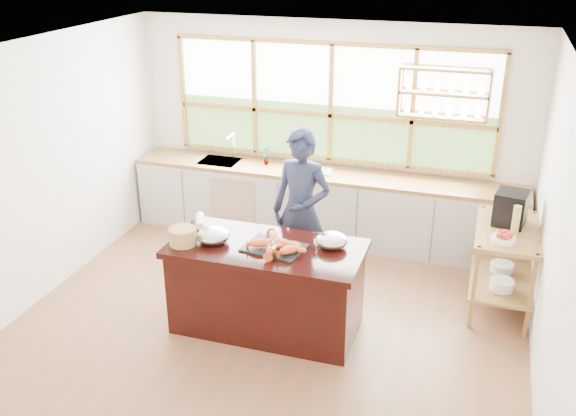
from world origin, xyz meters
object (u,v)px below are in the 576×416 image
at_px(island, 267,287).
at_px(cook, 301,211).
at_px(espresso_machine, 511,208).
at_px(wicker_basket, 183,236).

distance_m(island, cook, 1.00).
height_order(espresso_machine, wicker_basket, espresso_machine).
height_order(island, espresso_machine, espresso_machine).
xyz_separation_m(espresso_machine, wicker_basket, (-2.95, -1.44, -0.09)).
bearing_deg(espresso_machine, cook, -159.94).
xyz_separation_m(island, wicker_basket, (-0.76, -0.20, 0.53)).
relative_size(espresso_machine, wicker_basket, 1.33).
bearing_deg(island, wicker_basket, -165.06).
bearing_deg(cook, espresso_machine, 18.33).
bearing_deg(wicker_basket, island, 14.94).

